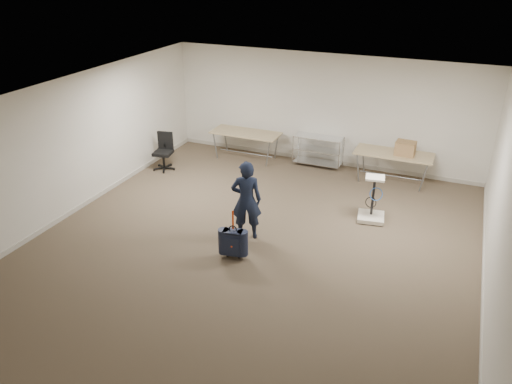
% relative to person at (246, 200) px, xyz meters
% --- Properties ---
extents(ground, '(9.00, 9.00, 0.00)m').
position_rel_person_xyz_m(ground, '(0.24, -0.26, -0.78)').
color(ground, '#473B2B').
rests_on(ground, ground).
extents(room_shell, '(8.00, 9.00, 9.00)m').
position_rel_person_xyz_m(room_shell, '(0.24, 1.12, -0.73)').
color(room_shell, silver).
rests_on(room_shell, ground).
extents(folding_table_left, '(1.80, 0.75, 0.73)m').
position_rel_person_xyz_m(folding_table_left, '(-1.66, 3.69, -0.11)').
color(folding_table_left, tan).
rests_on(folding_table_left, ground).
extents(folding_table_right, '(1.80, 0.75, 0.73)m').
position_rel_person_xyz_m(folding_table_right, '(2.14, 3.69, -0.11)').
color(folding_table_right, tan).
rests_on(folding_table_right, ground).
extents(wire_shelf, '(1.22, 0.47, 0.80)m').
position_rel_person_xyz_m(wire_shelf, '(0.24, 3.94, -0.34)').
color(wire_shelf, silver).
rests_on(wire_shelf, ground).
extents(person, '(0.67, 0.56, 1.57)m').
position_rel_person_xyz_m(person, '(0.00, 0.00, 0.00)').
color(person, black).
rests_on(person, ground).
extents(suitcase, '(0.38, 0.26, 0.95)m').
position_rel_person_xyz_m(suitcase, '(0.09, -0.78, -0.46)').
color(suitcase, '#151D30').
rests_on(suitcase, ground).
extents(office_chair, '(0.56, 0.56, 0.93)m').
position_rel_person_xyz_m(office_chair, '(-3.27, 2.25, -0.50)').
color(office_chair, black).
rests_on(office_chair, ground).
extents(equipment_cart, '(0.60, 0.60, 0.97)m').
position_rel_person_xyz_m(equipment_cart, '(2.08, 1.61, -0.53)').
color(equipment_cart, beige).
rests_on(equipment_cart, ground).
extents(cardboard_box, '(0.46, 0.36, 0.33)m').
position_rel_person_xyz_m(cardboard_box, '(2.38, 3.66, 0.11)').
color(cardboard_box, '#A2814B').
rests_on(cardboard_box, folding_table_right).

